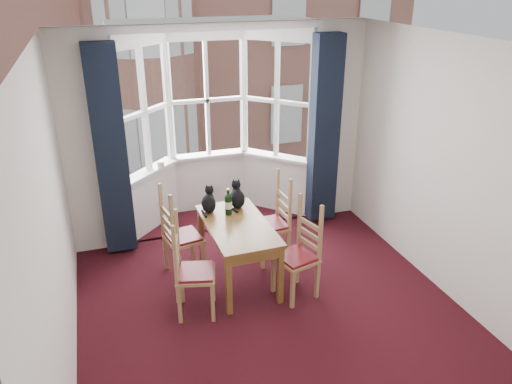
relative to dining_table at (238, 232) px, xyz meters
name	(u,v)px	position (x,y,z in m)	size (l,w,h in m)	color
floor	(279,324)	(0.16, -0.93, -0.64)	(4.50, 4.50, 0.00)	black
ceiling	(285,46)	(0.16, -0.93, 2.16)	(4.50, 4.50, 0.00)	white
wall_left	(51,235)	(-1.84, -0.93, 0.76)	(4.50, 4.50, 0.00)	silver
wall_right	(461,177)	(2.16, -0.93, 0.76)	(4.50, 4.50, 0.00)	silver
wall_near	(432,372)	(0.16, -3.18, 0.76)	(4.00, 4.00, 0.00)	silver
wall_back_pier_left	(90,146)	(-1.49, 1.32, 0.76)	(0.70, 0.12, 2.80)	silver
wall_back_pier_right	(334,123)	(1.81, 1.32, 0.76)	(0.70, 0.12, 2.80)	silver
bay_window	(212,124)	(0.16, 1.82, 0.76)	(2.76, 0.94, 2.80)	white
curtain_left	(111,153)	(-1.26, 1.14, 0.71)	(0.38, 0.22, 2.60)	black
curtain_right	(324,131)	(1.58, 1.14, 0.71)	(0.38, 0.22, 2.60)	black
dining_table	(238,232)	(0.00, 0.00, 0.00)	(0.72, 1.29, 0.74)	brown
chair_left_near	(187,274)	(-0.68, -0.43, -0.16)	(0.49, 0.51, 0.92)	#A17E4E
chair_left_far	(176,240)	(-0.66, 0.33, -0.16)	(0.47, 0.48, 0.92)	#A17E4E
chair_right_near	(302,256)	(0.61, -0.47, -0.16)	(0.50, 0.51, 0.92)	#A17E4E
chair_right_far	(277,224)	(0.60, 0.33, -0.16)	(0.43, 0.45, 0.92)	#A17E4E
cat_left	(209,202)	(-0.23, 0.41, 0.23)	(0.24, 0.28, 0.33)	black
cat_right	(237,197)	(0.12, 0.43, 0.23)	(0.21, 0.27, 0.35)	black
wine_bottle	(228,203)	(-0.03, 0.27, 0.25)	(0.08, 0.08, 0.33)	black
candle_tall	(159,165)	(-0.63, 1.67, 0.28)	(0.06, 0.06, 0.10)	white
candle_short	(162,165)	(-0.58, 1.70, 0.28)	(0.06, 0.06, 0.09)	white
street	(118,115)	(0.16, 31.32, -6.64)	(80.00, 80.00, 0.00)	#333335
tenement_building	(132,29)	(0.16, 13.08, 0.96)	(18.40, 7.80, 15.20)	#A86956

